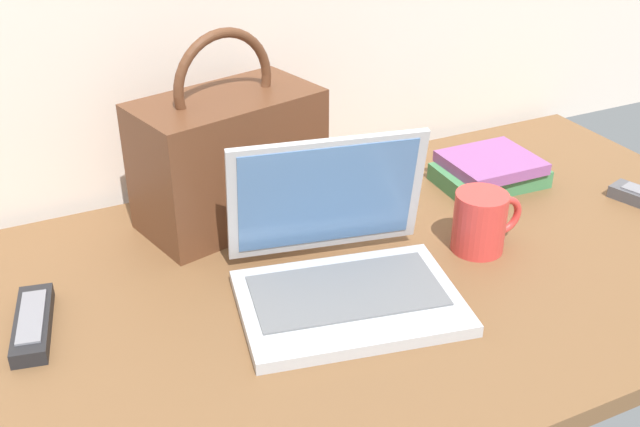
% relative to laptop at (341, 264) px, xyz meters
% --- Properties ---
extents(desk, '(1.60, 0.76, 0.03)m').
position_rel_laptop_xyz_m(desk, '(-0.03, 0.03, -0.06)').
color(desk, brown).
rests_on(desk, ground).
extents(laptop, '(0.35, 0.32, 0.22)m').
position_rel_laptop_xyz_m(laptop, '(0.00, 0.00, 0.00)').
color(laptop, '#B2B5BA').
rests_on(laptop, desk).
extents(coffee_mug, '(0.12, 0.08, 0.10)m').
position_rel_laptop_xyz_m(coffee_mug, '(0.25, 0.01, 0.00)').
color(coffee_mug, red).
rests_on(coffee_mug, desk).
extents(remote_control_near, '(0.08, 0.17, 0.02)m').
position_rel_laptop_xyz_m(remote_control_near, '(-0.42, 0.10, -0.03)').
color(remote_control_near, black).
rests_on(remote_control_near, desk).
extents(handbag, '(0.33, 0.23, 0.33)m').
position_rel_laptop_xyz_m(handbag, '(-0.07, 0.28, 0.07)').
color(handbag, '#59331E').
rests_on(handbag, desk).
extents(book_stack, '(0.20, 0.15, 0.05)m').
position_rel_laptop_xyz_m(book_stack, '(0.41, 0.19, -0.02)').
color(book_stack, '#3F7F4C').
rests_on(book_stack, desk).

